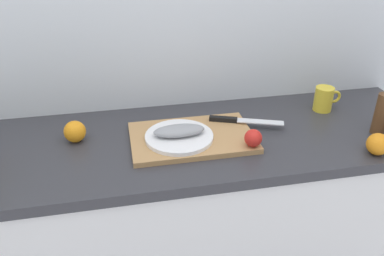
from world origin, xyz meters
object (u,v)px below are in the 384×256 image
fish_fillet (179,131)px  chef_knife (237,120)px  cutting_board (192,137)px  pepper_mill (381,114)px  white_plate (179,137)px  coffee_mug_1 (324,99)px  orange_0 (378,144)px

fish_fillet → chef_knife: 0.26m
fish_fillet → cutting_board: bearing=16.6°
fish_fillet → pepper_mill: bearing=-5.5°
white_plate → fish_fillet: bearing=90.0°
coffee_mug_1 → orange_0: size_ratio=1.51×
chef_knife → pepper_mill: (0.52, -0.15, 0.05)m
coffee_mug_1 → pepper_mill: 0.25m
white_plate → fish_fillet: size_ratio=1.33×
white_plate → chef_knife: (0.24, 0.08, 0.00)m
cutting_board → white_plate: 0.06m
chef_knife → white_plate: bearing=-141.3°
cutting_board → fish_fillet: size_ratio=2.42×
cutting_board → coffee_mug_1: 0.62m
cutting_board → pepper_mill: (0.71, -0.09, 0.07)m
fish_fillet → pepper_mill: pepper_mill is taller
white_plate → pepper_mill: bearing=-5.5°
white_plate → pepper_mill: pepper_mill is taller
pepper_mill → orange_0: bearing=-125.1°
cutting_board → chef_knife: chef_knife is taller
white_plate → chef_knife: chef_knife is taller
white_plate → pepper_mill: size_ratio=1.56×
cutting_board → coffee_mug_1: coffee_mug_1 is taller
fish_fillet → coffee_mug_1: (0.65, 0.15, -0.00)m
fish_fillet → orange_0: bearing=-17.4°
chef_knife → coffee_mug_1: (0.41, 0.07, 0.02)m
orange_0 → pepper_mill: size_ratio=0.49×
white_plate → orange_0: (0.67, -0.21, 0.01)m
chef_knife → coffee_mug_1: size_ratio=2.39×
chef_knife → orange_0: size_ratio=3.60×
white_plate → chef_knife: 0.26m
fish_fillet → pepper_mill: 0.76m
white_plate → chef_knife: bearing=18.4°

